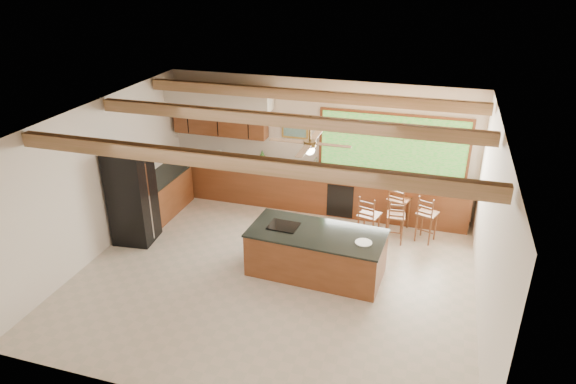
% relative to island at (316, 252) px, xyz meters
% --- Properties ---
extents(ground, '(7.20, 7.20, 0.00)m').
position_rel_island_xyz_m(ground, '(-0.72, -0.27, -0.44)').
color(ground, beige).
rests_on(ground, ground).
extents(room_shell, '(7.27, 6.54, 3.02)m').
position_rel_island_xyz_m(room_shell, '(-0.89, 0.38, 1.78)').
color(room_shell, silver).
rests_on(room_shell, ground).
extents(counter_run, '(7.12, 3.10, 1.27)m').
position_rel_island_xyz_m(counter_run, '(-1.54, 2.25, 0.03)').
color(counter_run, brown).
rests_on(counter_run, ground).
extents(island, '(2.56, 1.31, 0.89)m').
position_rel_island_xyz_m(island, '(0.00, 0.00, 0.00)').
color(island, brown).
rests_on(island, ground).
extents(refrigerator, '(0.85, 0.83, 1.99)m').
position_rel_island_xyz_m(refrigerator, '(-3.91, 0.13, 0.56)').
color(refrigerator, black).
rests_on(refrigerator, ground).
extents(bar_stool_a, '(0.49, 0.49, 1.12)m').
position_rel_island_xyz_m(bar_stool_a, '(0.77, 1.27, 0.23)').
color(bar_stool_a, brown).
rests_on(bar_stool_a, ground).
extents(bar_stool_b, '(0.39, 0.39, 1.01)m').
position_rel_island_xyz_m(bar_stool_b, '(1.29, 1.54, 0.16)').
color(bar_stool_b, brown).
rests_on(bar_stool_b, ground).
extents(bar_stool_c, '(0.48, 0.48, 1.06)m').
position_rel_island_xyz_m(bar_stool_c, '(1.90, 1.77, 0.19)').
color(bar_stool_c, brown).
rests_on(bar_stool_c, ground).
extents(bar_stool_d, '(0.54, 0.54, 1.19)m').
position_rel_island_xyz_m(bar_stool_d, '(1.29, 2.12, 0.27)').
color(bar_stool_d, brown).
rests_on(bar_stool_d, ground).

